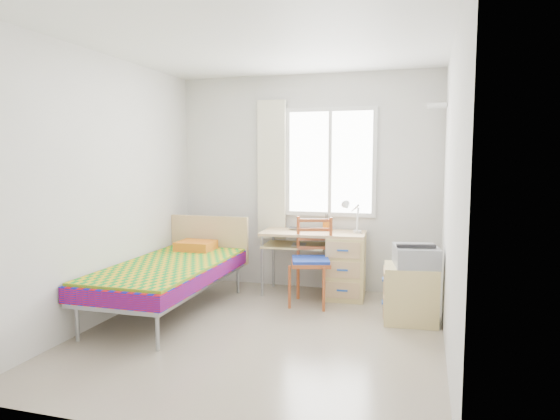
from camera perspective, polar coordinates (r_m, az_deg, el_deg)
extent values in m
plane|color=#BCAD93|center=(4.70, -2.12, -13.96)|extent=(3.50, 3.50, 0.00)
plane|color=white|center=(4.53, -2.26, 18.68)|extent=(3.50, 3.50, 0.00)
plane|color=silver|center=(6.11, 3.01, 3.14)|extent=(3.20, 0.00, 3.20)
plane|color=silver|center=(5.16, -19.30, 2.27)|extent=(0.00, 3.50, 3.50)
plane|color=silver|center=(4.21, 18.95, 1.51)|extent=(0.00, 3.50, 3.50)
cube|color=white|center=(6.02, 5.77, 5.45)|extent=(1.10, 0.04, 1.30)
cube|color=white|center=(6.01, 5.75, 5.45)|extent=(1.00, 0.02, 1.20)
cube|color=white|center=(6.01, 5.75, 5.45)|extent=(0.04, 0.02, 1.20)
cube|color=beige|center=(6.15, -0.95, 4.56)|extent=(0.35, 0.05, 1.70)
cube|color=white|center=(5.62, 17.45, 11.29)|extent=(0.20, 0.32, 0.03)
cube|color=#92949A|center=(5.30, -12.53, -7.83)|extent=(0.94, 2.07, 0.06)
cube|color=#B10B12|center=(5.28, -12.55, -6.96)|extent=(0.98, 2.09, 0.14)
cube|color=gold|center=(5.25, -12.68, -6.12)|extent=(0.96, 1.97, 0.03)
cube|color=tan|center=(6.13, -8.08, -3.31)|extent=(0.99, 0.05, 0.57)
cube|color=orange|center=(5.91, -9.59, -4.03)|extent=(0.41, 0.35, 0.10)
cylinder|color=#92949A|center=(4.82, -22.17, -11.85)|extent=(0.04, 0.04, 0.33)
cylinder|color=#92949A|center=(6.01, -4.82, -7.89)|extent=(0.04, 0.04, 0.33)
cube|color=tan|center=(5.81, 3.85, -2.65)|extent=(1.23, 0.62, 0.03)
cube|color=tan|center=(5.81, 7.58, -6.44)|extent=(0.45, 0.55, 0.72)
cube|color=tan|center=(5.89, 1.75, -4.05)|extent=(0.76, 0.55, 0.02)
cylinder|color=#92949A|center=(5.82, -2.06, -6.38)|extent=(0.03, 0.03, 0.72)
cylinder|color=#92949A|center=(6.23, -0.76, -5.53)|extent=(0.03, 0.03, 0.72)
cube|color=#A34B1F|center=(5.45, 3.51, -6.07)|extent=(0.51, 0.51, 0.04)
cube|color=#1B3496|center=(5.45, 3.51, -5.75)|extent=(0.49, 0.49, 0.04)
cube|color=#A34B1F|center=(5.58, 3.95, -2.78)|extent=(0.37, 0.13, 0.41)
cylinder|color=#A34B1F|center=(5.38, 1.09, -8.79)|extent=(0.03, 0.03, 0.47)
cylinder|color=#A34B1F|center=(5.59, 5.80, -5.68)|extent=(0.04, 0.04, 0.95)
cube|color=tan|center=(5.11, 14.69, -9.25)|extent=(0.54, 0.50, 0.56)
cube|color=tan|center=(5.09, 11.80, -7.76)|extent=(0.05, 0.41, 0.20)
cube|color=tan|center=(5.15, 11.74, -10.28)|extent=(0.05, 0.41, 0.20)
cube|color=gray|center=(5.05, 15.28, -5.09)|extent=(0.48, 0.53, 0.19)
cube|color=black|center=(5.03, 15.31, -4.02)|extent=(0.38, 0.43, 0.02)
imported|color=black|center=(5.91, 2.53, -2.23)|extent=(0.34, 0.23, 0.03)
cylinder|color=orange|center=(5.95, 5.32, -1.78)|extent=(0.10, 0.10, 0.11)
cylinder|color=white|center=(5.78, 8.83, -2.46)|extent=(0.10, 0.10, 0.03)
cylinder|color=white|center=(5.77, 8.85, -1.07)|extent=(0.02, 0.12, 0.26)
cylinder|color=white|center=(5.67, 8.57, 0.21)|extent=(0.13, 0.23, 0.11)
cone|color=white|center=(5.58, 7.62, 0.43)|extent=(0.14, 0.15, 0.13)
imported|color=gray|center=(5.86, 1.41, -3.98)|extent=(0.19, 0.24, 0.02)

